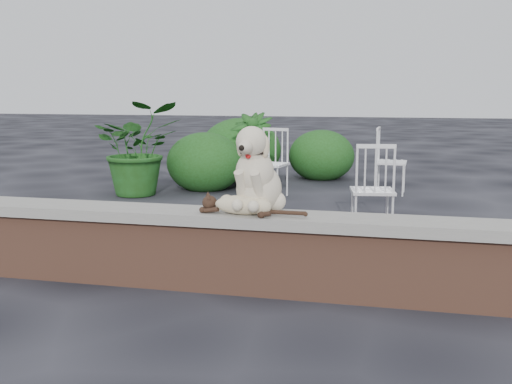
% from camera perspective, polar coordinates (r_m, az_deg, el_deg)
% --- Properties ---
extents(ground, '(60.00, 60.00, 0.00)m').
position_cam_1_polar(ground, '(4.44, 4.14, -9.55)').
color(ground, black).
rests_on(ground, ground).
extents(brick_wall, '(6.00, 0.30, 0.50)m').
position_cam_1_polar(brick_wall, '(4.36, 4.18, -6.45)').
color(brick_wall, brown).
rests_on(brick_wall, ground).
extents(capstone, '(6.20, 0.40, 0.08)m').
position_cam_1_polar(capstone, '(4.29, 4.23, -2.73)').
color(capstone, slate).
rests_on(capstone, brick_wall).
extents(dog, '(0.51, 0.61, 0.64)m').
position_cam_1_polar(dog, '(4.37, 0.28, 2.30)').
color(dog, beige).
rests_on(dog, capstone).
extents(cat, '(0.95, 0.38, 0.16)m').
position_cam_1_polar(cat, '(4.28, -1.21, -1.11)').
color(cat, tan).
rests_on(cat, capstone).
extents(chair_e, '(0.59, 0.59, 0.94)m').
position_cam_1_polar(chair_e, '(8.74, 12.63, 2.87)').
color(chair_e, white).
rests_on(chair_e, ground).
extents(chair_c, '(0.64, 0.64, 0.94)m').
position_cam_1_polar(chair_c, '(6.20, 10.93, 0.27)').
color(chair_c, white).
rests_on(chair_c, ground).
extents(chair_b, '(0.66, 0.66, 0.94)m').
position_cam_1_polar(chair_b, '(8.28, 1.35, 2.74)').
color(chair_b, white).
rests_on(chair_b, ground).
extents(potted_plant_a, '(1.54, 1.48, 1.31)m').
position_cam_1_polar(potted_plant_a, '(8.59, -11.05, 4.07)').
color(potted_plant_a, '#1A4112').
rests_on(potted_plant_a, ground).
extents(potted_plant_b, '(0.70, 0.70, 1.13)m').
position_cam_1_polar(potted_plant_b, '(9.11, -0.48, 3.96)').
color(potted_plant_b, '#1A4112').
rests_on(potted_plant_b, ground).
extents(shrubbery, '(2.64, 2.53, 1.07)m').
position_cam_1_polar(shrubbery, '(9.68, -0.39, 3.51)').
color(shrubbery, '#1A4112').
rests_on(shrubbery, ground).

